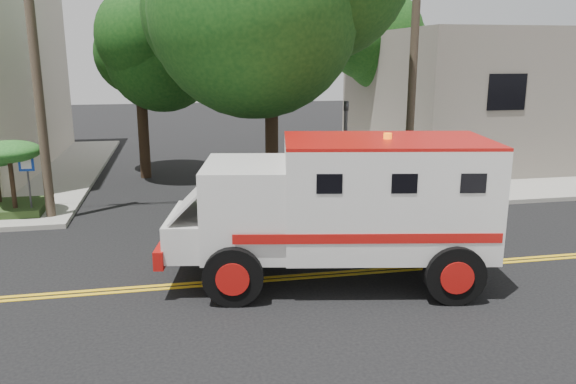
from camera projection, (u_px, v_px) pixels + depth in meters
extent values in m
plane|color=black|center=(255.00, 280.00, 12.92)|extent=(100.00, 100.00, 0.00)
cube|color=gray|center=(484.00, 156.00, 28.29)|extent=(17.00, 17.00, 0.15)
cube|color=slate|center=(511.00, 94.00, 28.32)|extent=(14.00, 12.00, 6.00)
cylinder|color=#382D23|center=(37.00, 74.00, 16.52)|extent=(0.28, 0.28, 9.00)
cylinder|color=#382D23|center=(413.00, 72.00, 18.93)|extent=(0.28, 0.28, 9.00)
cylinder|color=black|center=(271.00, 103.00, 18.56)|extent=(0.44, 0.44, 7.00)
cylinder|color=black|center=(142.00, 111.00, 23.13)|extent=(0.44, 0.44, 5.60)
sphere|color=black|center=(138.00, 41.00, 22.46)|extent=(3.92, 3.92, 3.92)
sphere|color=black|center=(158.00, 29.00, 21.98)|extent=(3.36, 3.36, 3.36)
cylinder|color=black|center=(375.00, 96.00, 29.05)|extent=(0.44, 0.44, 5.95)
sphere|color=black|center=(377.00, 37.00, 28.34)|extent=(4.20, 4.20, 4.20)
sphere|color=black|center=(398.00, 27.00, 27.83)|extent=(3.60, 3.60, 3.60)
cylinder|color=#3F3F42|center=(345.00, 156.00, 18.54)|extent=(0.12, 0.12, 3.60)
imported|color=#3F3F42|center=(346.00, 115.00, 18.22)|extent=(0.15, 0.18, 0.90)
cylinder|color=#3F3F42|center=(30.00, 189.00, 17.43)|extent=(0.06, 0.06, 2.00)
cube|color=#0C33A5|center=(26.00, 164.00, 17.18)|extent=(0.45, 0.03, 0.45)
cylinder|color=black|center=(12.00, 182.00, 17.38)|extent=(0.14, 0.14, 1.68)
ellipsoid|color=#144517|center=(9.00, 152.00, 17.15)|extent=(1.91, 1.91, 0.66)
cube|color=silver|center=(385.00, 195.00, 12.51)|extent=(4.86, 3.38, 2.40)
cube|color=silver|center=(247.00, 206.00, 12.51)|extent=(2.25, 2.80, 1.95)
cube|color=black|center=(206.00, 184.00, 12.37)|extent=(0.41, 1.93, 0.80)
cube|color=silver|center=(194.00, 231.00, 12.63)|extent=(1.42, 2.43, 0.80)
cube|color=#A7100C|center=(169.00, 243.00, 12.69)|extent=(0.64, 2.46, 0.40)
cube|color=#A7100C|center=(387.00, 140.00, 12.21)|extent=(4.86, 3.38, 0.07)
cylinder|color=black|center=(233.00, 276.00, 11.53)|extent=(1.30, 0.58, 1.26)
cylinder|color=black|center=(241.00, 237.00, 14.02)|extent=(1.30, 0.58, 1.26)
cylinder|color=black|center=(454.00, 274.00, 11.61)|extent=(1.30, 0.58, 1.26)
cylinder|color=black|center=(423.00, 236.00, 14.10)|extent=(1.30, 0.58, 1.26)
imported|color=gray|center=(392.00, 168.00, 20.48)|extent=(0.76, 0.67, 1.74)
imported|color=gray|center=(369.00, 164.00, 21.37)|extent=(1.05, 0.98, 1.72)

